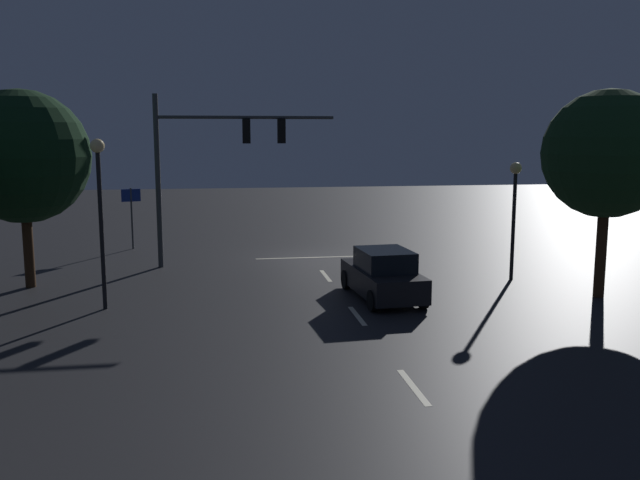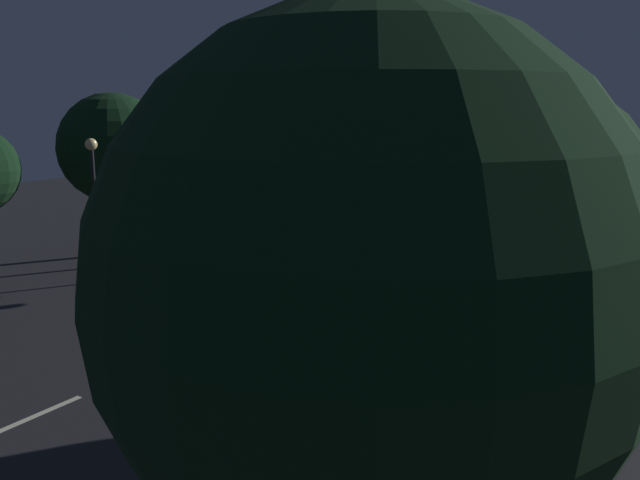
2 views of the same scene
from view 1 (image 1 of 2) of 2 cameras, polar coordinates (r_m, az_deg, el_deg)
The scene contains 12 objects.
ground_plane at distance 30.67m, azimuth -0.73°, elevation -1.49°, with size 80.00×80.00×0.00m, color #232326.
traffic_signal_assembly at distance 28.73m, azimuth -8.92°, elevation 7.34°, with size 7.41×0.47×7.12m.
lane_dash_far at distance 26.79m, azimuth 0.48°, elevation -3.01°, with size 2.20×0.16×0.01m, color beige.
lane_dash_mid at distance 21.06m, azimuth 3.13°, elevation -6.34°, with size 2.20×0.16×0.01m, color beige.
lane_dash_near at distance 15.52m, azimuth 7.81°, elevation -12.07°, with size 2.20×0.16×0.01m, color beige.
stop_bar at distance 30.71m, azimuth -0.74°, elevation -1.47°, with size 5.00×0.16×0.01m, color beige.
car_approaching at distance 23.12m, azimuth 5.30°, elevation -2.96°, with size 2.18×4.47×1.70m.
street_lamp_left_kerb at distance 26.64m, azimuth 15.97°, elevation 3.49°, with size 0.44×0.44×4.47m.
street_lamp_right_kerb at distance 22.28m, azimuth -17.95°, elevation 3.83°, with size 0.44×0.44×5.38m.
route_sign at distance 33.97m, azimuth -15.50°, elevation 2.82°, with size 0.88×0.30×2.95m.
tree_left_far at distance 24.67m, azimuth 22.90°, elevation 6.63°, with size 4.27×4.27×7.00m.
tree_right_far at distance 26.46m, azimuth -23.64°, elevation 6.39°, with size 4.73×4.73×7.09m.
Camera 1 is at (4.24, 29.87, 5.55)m, focal length 38.26 mm.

